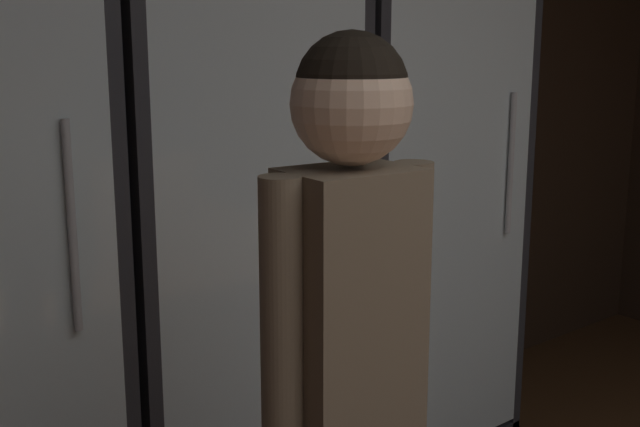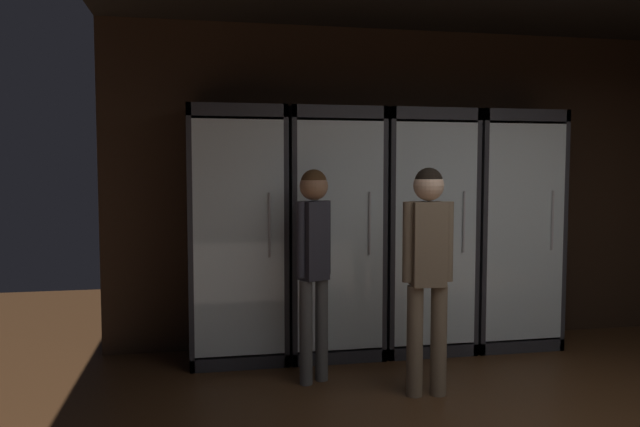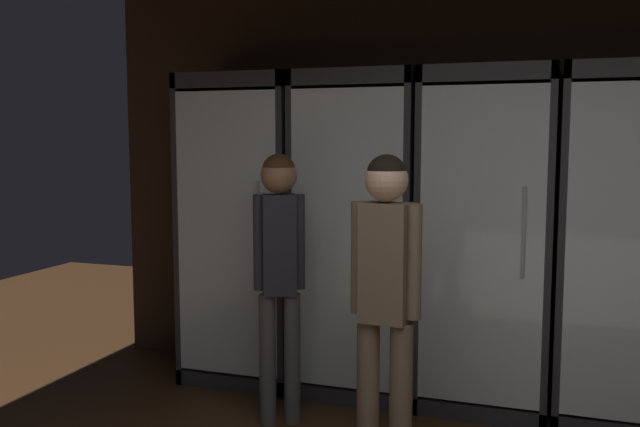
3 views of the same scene
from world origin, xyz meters
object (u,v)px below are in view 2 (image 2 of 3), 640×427
cooler_right (506,230)px  shopper_near (428,259)px  cooler_far_left (237,236)px  cooler_left (332,235)px  shopper_far (314,248)px  cooler_center (422,233)px

cooler_right → shopper_near: cooler_right is taller
cooler_far_left → cooler_left: bearing=-0.2°
cooler_left → shopper_near: (0.43, -1.10, -0.05)m
cooler_right → shopper_far: cooler_right is taller
cooler_left → cooler_center: bearing=0.1°
cooler_far_left → shopper_far: (0.52, -0.70, -0.02)m
shopper_near → cooler_center: bearing=71.7°
cooler_right → shopper_near: bearing=-136.5°
cooler_center → cooler_left: bearing=-179.9°
cooler_left → cooler_right: (1.59, 0.00, 0.01)m
shopper_near → shopper_far: size_ratio=1.01×
cooler_far_left → shopper_near: 1.65m
cooler_left → cooler_right: same height
cooler_far_left → shopper_near: bearing=-41.8°
shopper_far → cooler_left: bearing=67.9°
cooler_left → cooler_right: 1.59m
cooler_left → cooler_center: (0.80, 0.00, -0.00)m
cooler_center → shopper_far: size_ratio=1.32×
cooler_left → shopper_far: bearing=-112.1°
cooler_left → shopper_near: cooler_left is taller
cooler_right → shopper_near: 1.60m
shopper_near → cooler_far_left: bearing=138.2°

